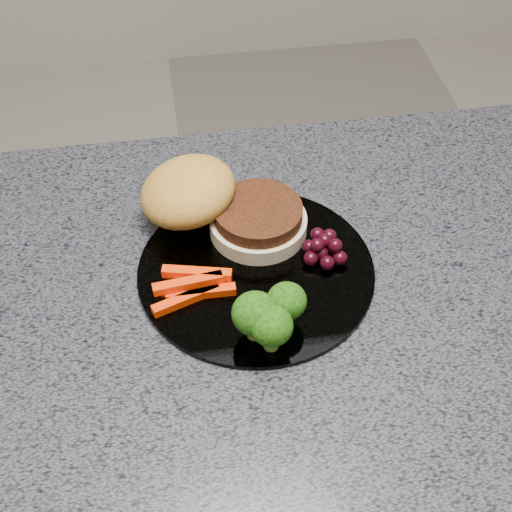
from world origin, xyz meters
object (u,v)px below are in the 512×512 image
Objects in this scene: plate at (256,270)px; grape_bunch at (324,248)px; burger at (213,205)px; island_cabinet at (233,499)px.

plate is 0.08m from grape_bunch.
grape_bunch is (0.11, -0.07, -0.01)m from burger.
plate is 5.21× the size of grape_bunch.
island_cabinet is at bearing -136.41° from plate.
plate is at bearing 43.59° from island_cabinet.
burger is at bearing 146.98° from grape_bunch.
burger is 4.11× the size of grape_bunch.
grape_bunch is at bearing 21.84° from island_cabinet.
burger is 0.14m from grape_bunch.
burger is at bearing 87.55° from island_cabinet.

